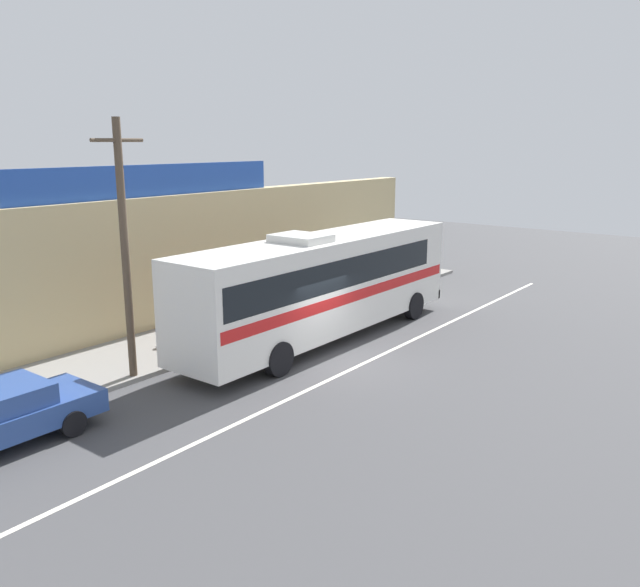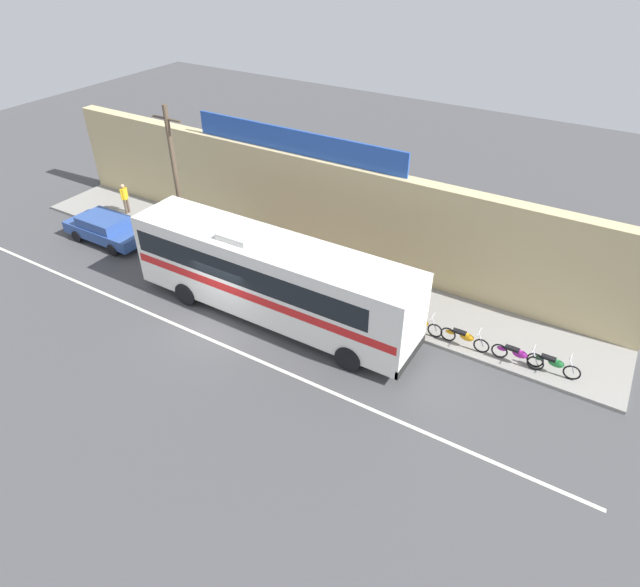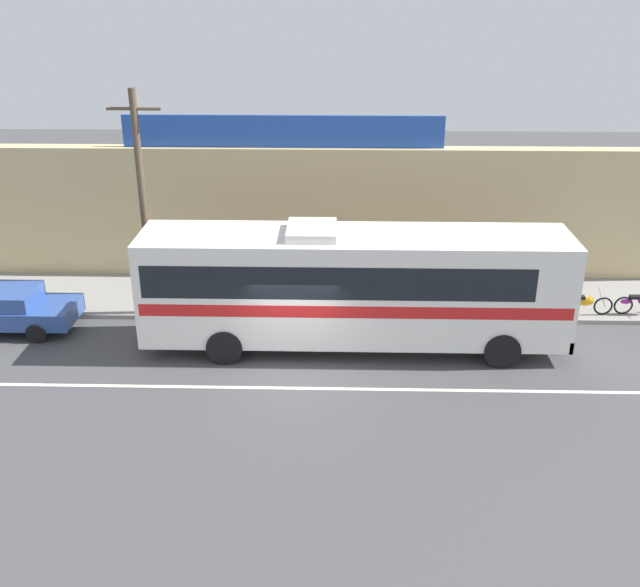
{
  "view_description": "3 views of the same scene",
  "coord_description": "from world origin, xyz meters",
  "px_view_note": "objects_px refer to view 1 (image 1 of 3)",
  "views": [
    {
      "loc": [
        -15.42,
        -11.26,
        6.66
      ],
      "look_at": [
        1.36,
        1.64,
        1.69
      ],
      "focal_mm": 36.3,
      "sensor_mm": 36.0,
      "label": 1
    },
    {
      "loc": [
        12.77,
        -12.76,
        13.9
      ],
      "look_at": [
        3.78,
        2.07,
        1.73
      ],
      "focal_mm": 30.6,
      "sensor_mm": 36.0,
      "label": 2
    },
    {
      "loc": [
        1.21,
        -18.02,
        10.33
      ],
      "look_at": [
        0.71,
        1.47,
        1.83
      ],
      "focal_mm": 41.24,
      "sensor_mm": 36.0,
      "label": 3
    }
  ],
  "objects_px": {
    "intercity_bus": "(323,281)",
    "utility_pole": "(125,247)",
    "motorcycle_purple": "(365,287)",
    "motorcycle_black": "(407,273)",
    "pedestrian_by_curb": "(193,308)",
    "motorcycle_blue": "(417,268)",
    "motorcycle_red": "(386,280)"
  },
  "relations": [
    {
      "from": "utility_pole",
      "to": "motorcycle_black",
      "type": "xyz_separation_m",
      "value": [
        15.93,
        0.25,
        -3.29
      ]
    },
    {
      "from": "utility_pole",
      "to": "pedestrian_by_curb",
      "type": "relative_size",
      "value": 4.11
    },
    {
      "from": "motorcycle_black",
      "to": "pedestrian_by_curb",
      "type": "xyz_separation_m",
      "value": [
        -12.3,
        1.26,
        0.6
      ]
    },
    {
      "from": "utility_pole",
      "to": "pedestrian_by_curb",
      "type": "distance_m",
      "value": 4.77
    },
    {
      "from": "utility_pole",
      "to": "motorcycle_black",
      "type": "height_order",
      "value": "utility_pole"
    },
    {
      "from": "intercity_bus",
      "to": "motorcycle_black",
      "type": "relative_size",
      "value": 6.41
    },
    {
      "from": "utility_pole",
      "to": "motorcycle_purple",
      "type": "bearing_deg",
      "value": 0.67
    },
    {
      "from": "motorcycle_red",
      "to": "motorcycle_blue",
      "type": "height_order",
      "value": "same"
    },
    {
      "from": "motorcycle_blue",
      "to": "motorcycle_purple",
      "type": "xyz_separation_m",
      "value": [
        -5.04,
        -0.28,
        0.0
      ]
    },
    {
      "from": "intercity_bus",
      "to": "motorcycle_blue",
      "type": "xyz_separation_m",
      "value": [
        10.76,
        2.35,
        -1.5
      ]
    },
    {
      "from": "intercity_bus",
      "to": "pedestrian_by_curb",
      "type": "bearing_deg",
      "value": 129.04
    },
    {
      "from": "motorcycle_black",
      "to": "pedestrian_by_curb",
      "type": "relative_size",
      "value": 1.11
    },
    {
      "from": "utility_pole",
      "to": "intercity_bus",
      "type": "bearing_deg",
      "value": -16.69
    },
    {
      "from": "motorcycle_purple",
      "to": "intercity_bus",
      "type": "bearing_deg",
      "value": -160.13
    },
    {
      "from": "intercity_bus",
      "to": "motorcycle_black",
      "type": "xyz_separation_m",
      "value": [
        9.51,
        2.18,
        -1.5
      ]
    },
    {
      "from": "motorcycle_red",
      "to": "motorcycle_black",
      "type": "relative_size",
      "value": 1.0
    },
    {
      "from": "intercity_bus",
      "to": "motorcycle_red",
      "type": "height_order",
      "value": "intercity_bus"
    },
    {
      "from": "motorcycle_black",
      "to": "motorcycle_purple",
      "type": "distance_m",
      "value": 3.8
    },
    {
      "from": "utility_pole",
      "to": "motorcycle_red",
      "type": "xyz_separation_m",
      "value": [
        13.95,
        0.19,
        -3.29
      ]
    },
    {
      "from": "utility_pole",
      "to": "motorcycle_purple",
      "type": "xyz_separation_m",
      "value": [
        12.14,
        0.14,
        -3.29
      ]
    },
    {
      "from": "intercity_bus",
      "to": "utility_pole",
      "type": "distance_m",
      "value": 6.94
    },
    {
      "from": "intercity_bus",
      "to": "utility_pole",
      "type": "height_order",
      "value": "utility_pole"
    },
    {
      "from": "motorcycle_black",
      "to": "motorcycle_purple",
      "type": "relative_size",
      "value": 1.03
    },
    {
      "from": "utility_pole",
      "to": "motorcycle_blue",
      "type": "relative_size",
      "value": 3.76
    },
    {
      "from": "pedestrian_by_curb",
      "to": "motorcycle_blue",
      "type": "bearing_deg",
      "value": -4.6
    },
    {
      "from": "intercity_bus",
      "to": "motorcycle_red",
      "type": "xyz_separation_m",
      "value": [
        7.53,
        2.11,
        -1.5
      ]
    },
    {
      "from": "motorcycle_red",
      "to": "motorcycle_purple",
      "type": "relative_size",
      "value": 1.03
    },
    {
      "from": "motorcycle_red",
      "to": "motorcycle_black",
      "type": "bearing_deg",
      "value": 1.86
    },
    {
      "from": "motorcycle_purple",
      "to": "motorcycle_blue",
      "type": "bearing_deg",
      "value": 3.18
    },
    {
      "from": "intercity_bus",
      "to": "utility_pole",
      "type": "bearing_deg",
      "value": 163.31
    },
    {
      "from": "intercity_bus",
      "to": "motorcycle_purple",
      "type": "height_order",
      "value": "intercity_bus"
    },
    {
      "from": "utility_pole",
      "to": "motorcycle_black",
      "type": "distance_m",
      "value": 16.27
    }
  ]
}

